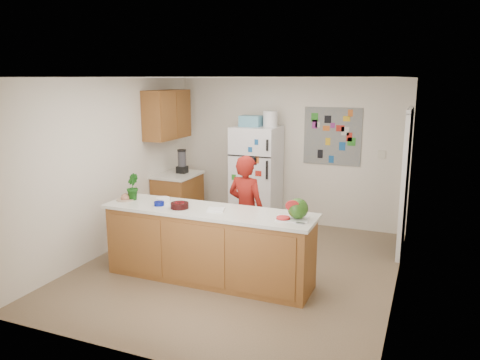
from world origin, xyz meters
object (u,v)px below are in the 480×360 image
at_px(cherry_bowl, 180,205).
at_px(refrigerator, 256,176).
at_px(person, 246,210).
at_px(watermelon, 298,209).

bearing_deg(cherry_bowl, refrigerator, 87.83).
bearing_deg(cherry_bowl, person, 54.06).
height_order(person, watermelon, person).
xyz_separation_m(refrigerator, cherry_bowl, (-0.09, -2.47, 0.11)).
relative_size(refrigerator, watermelon, 7.23).
height_order(refrigerator, watermelon, refrigerator).
bearing_deg(person, refrigerator, -62.87).
xyz_separation_m(refrigerator, person, (0.48, -1.68, -0.10)).
relative_size(refrigerator, cherry_bowl, 7.67).
relative_size(refrigerator, person, 1.13).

